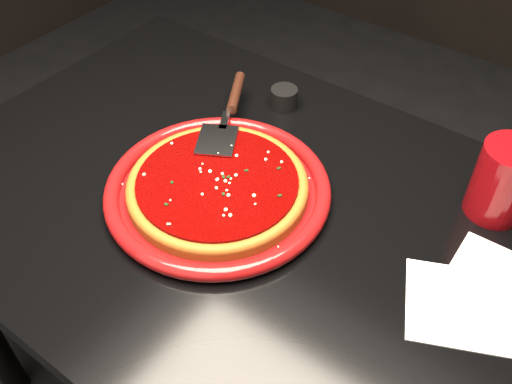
% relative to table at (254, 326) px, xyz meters
% --- Properties ---
extents(table, '(1.20, 0.80, 0.75)m').
position_rel_table_xyz_m(table, '(0.00, 0.00, 0.00)').
color(table, black).
rests_on(table, floor).
extents(plate, '(0.44, 0.44, 0.03)m').
position_rel_table_xyz_m(plate, '(-0.07, -0.02, 0.39)').
color(plate, maroon).
rests_on(plate, table).
extents(pizza_crust, '(0.36, 0.36, 0.02)m').
position_rel_table_xyz_m(pizza_crust, '(-0.07, -0.02, 0.39)').
color(pizza_crust, brown).
rests_on(pizza_crust, plate).
extents(pizza_crust_rim, '(0.36, 0.36, 0.02)m').
position_rel_table_xyz_m(pizza_crust_rim, '(-0.07, -0.02, 0.40)').
color(pizza_crust_rim, brown).
rests_on(pizza_crust_rim, plate).
extents(pizza_sauce, '(0.32, 0.32, 0.01)m').
position_rel_table_xyz_m(pizza_sauce, '(-0.07, -0.02, 0.41)').
color(pizza_sauce, '#650201').
rests_on(pizza_sauce, plate).
extents(parmesan_dusting, '(0.27, 0.27, 0.01)m').
position_rel_table_xyz_m(parmesan_dusting, '(-0.07, -0.02, 0.42)').
color(parmesan_dusting, beige).
rests_on(parmesan_dusting, plate).
extents(basil_flecks, '(0.25, 0.25, 0.00)m').
position_rel_table_xyz_m(basil_flecks, '(-0.07, -0.02, 0.41)').
color(basil_flecks, black).
rests_on(basil_flecks, plate).
extents(pizza_server, '(0.22, 0.30, 0.02)m').
position_rel_table_xyz_m(pizza_server, '(-0.16, 0.13, 0.42)').
color(pizza_server, '#B3B5BA').
rests_on(pizza_server, plate).
extents(cup, '(0.11, 0.11, 0.14)m').
position_rel_table_xyz_m(cup, '(0.33, 0.23, 0.44)').
color(cup, maroon).
rests_on(cup, table).
extents(napkin_a, '(0.19, 0.19, 0.00)m').
position_rel_table_xyz_m(napkin_a, '(0.36, 0.01, 0.38)').
color(napkin_a, white).
rests_on(napkin_a, table).
extents(napkin_b, '(0.16, 0.17, 0.00)m').
position_rel_table_xyz_m(napkin_b, '(0.40, 0.08, 0.38)').
color(napkin_b, white).
rests_on(napkin_b, table).
extents(ramekin, '(0.06, 0.06, 0.04)m').
position_rel_table_xyz_m(ramekin, '(-0.12, 0.27, 0.40)').
color(ramekin, black).
rests_on(ramekin, table).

